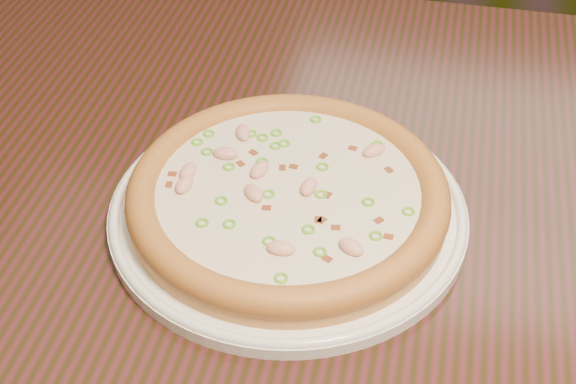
# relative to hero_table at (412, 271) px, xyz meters

# --- Properties ---
(hero_table) EXTENTS (1.20, 0.80, 0.75)m
(hero_table) POSITION_rel_hero_table_xyz_m (0.00, 0.00, 0.00)
(hero_table) COLOR black
(hero_table) RESTS_ON ground
(plate) EXTENTS (0.33, 0.33, 0.02)m
(plate) POSITION_rel_hero_table_xyz_m (-0.12, -0.05, 0.11)
(plate) COLOR white
(plate) RESTS_ON hero_table
(pizza) EXTENTS (0.29, 0.29, 0.03)m
(pizza) POSITION_rel_hero_table_xyz_m (-0.12, -0.05, 0.13)
(pizza) COLOR #C58848
(pizza) RESTS_ON plate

